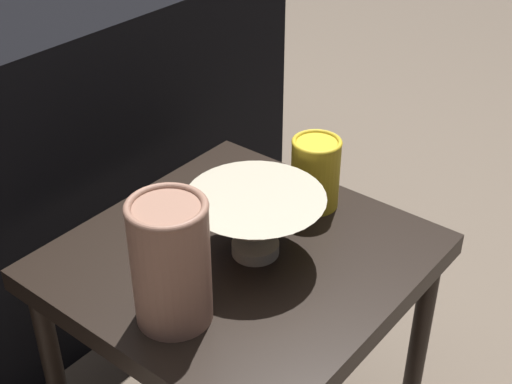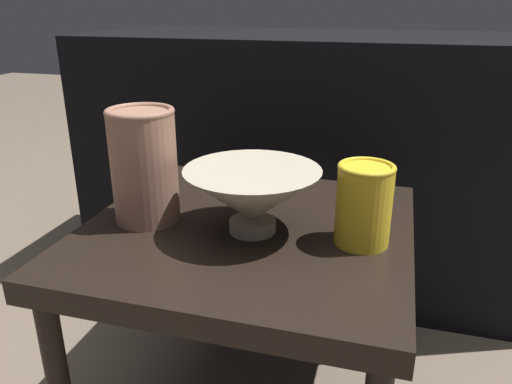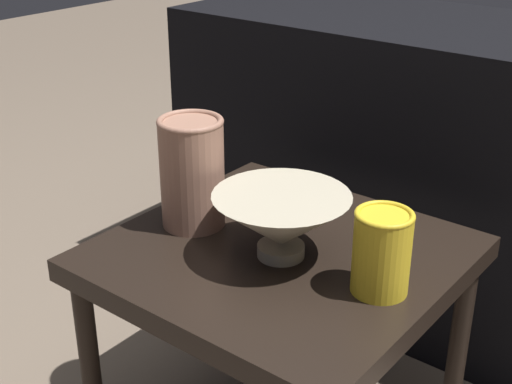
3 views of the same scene
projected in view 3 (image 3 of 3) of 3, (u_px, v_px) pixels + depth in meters
name	position (u px, v px, depth m)	size (l,w,h in m)	color
table	(280.00, 272.00, 1.24)	(0.56, 0.55, 0.42)	black
couch_backdrop	(437.00, 171.00, 1.70)	(1.26, 0.50, 0.70)	black
bowl	(281.00, 221.00, 1.17)	(0.23, 0.23, 0.11)	#B2A88E
vase_textured_left	(192.00, 171.00, 1.26)	(0.12, 0.12, 0.20)	#996B56
vase_colorful_right	(382.00, 251.00, 1.07)	(0.09, 0.09, 0.13)	gold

